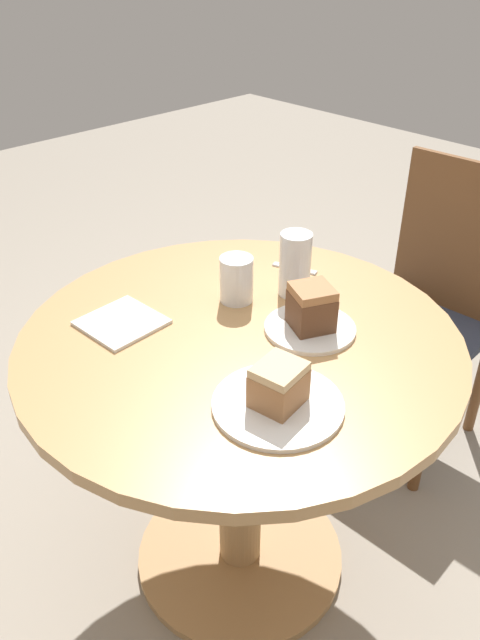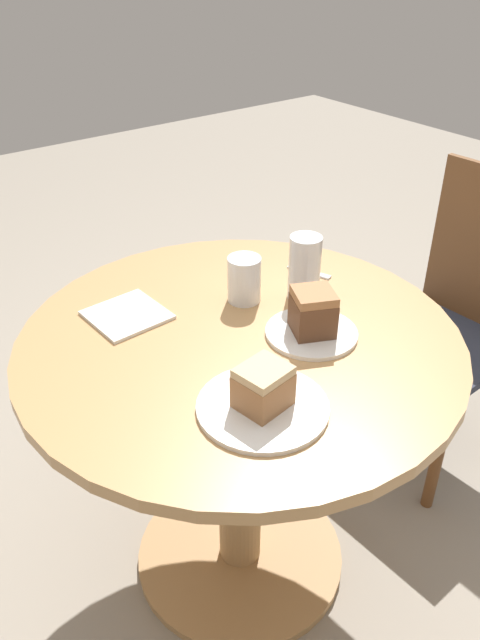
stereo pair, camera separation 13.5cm
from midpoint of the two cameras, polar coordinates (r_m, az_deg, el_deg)
The scene contains 11 objects.
ground_plane at distance 1.90m, azimuth 2.17°, elevation -20.83°, with size 8.00×8.00×0.00m, color gray.
table at distance 1.50m, azimuth 2.59°, elevation -8.43°, with size 0.98×0.98×0.76m.
chair at distance 2.08m, azimuth 20.67°, elevation -0.12°, with size 0.44×0.44×0.93m.
plate_near at distance 1.17m, azimuth 5.40°, elevation -8.03°, with size 0.25×0.25×0.01m.
plate_far at distance 1.38m, azimuth 9.32°, elevation -1.25°, with size 0.20×0.20×0.01m.
cake_slice_near at distance 1.14m, azimuth 5.52°, elevation -6.24°, with size 0.09×0.10×0.08m.
cake_slice_far at distance 1.35m, azimuth 9.52°, elevation 0.66°, with size 0.12×0.12×0.10m.
glass_lemonade at distance 1.47m, azimuth 3.00°, elevation 3.44°, with size 0.08×0.08×0.11m.
glass_water at distance 1.49m, azimuth 8.49°, elevation 4.40°, with size 0.08×0.08×0.16m.
napkin_stack at distance 1.44m, azimuth -7.69°, elevation 0.38°, with size 0.17×0.17×0.01m.
spoon at distance 1.63m, azimuth 8.69°, elevation 4.31°, with size 0.12×0.06×0.00m.
Camera 2 is at (0.90, -0.68, 1.53)m, focal length 35.00 mm.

